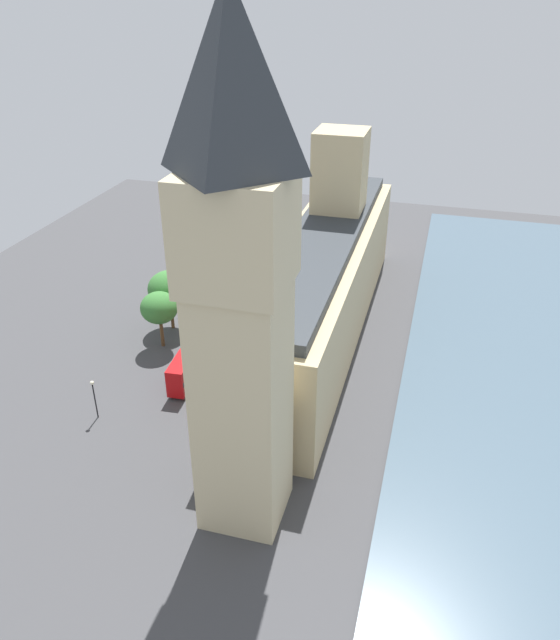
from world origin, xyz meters
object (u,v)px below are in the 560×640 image
parliament_building (323,278)px  car_white_leading (225,331)px  plane_tree_corner (159,308)px  plane_tree_kerbside (169,289)px  double_decker_bus_by_river_gate (187,366)px  pedestrian_near_tower (294,272)px  plane_tree_far_end (238,217)px  car_black_midblock (252,294)px  street_lamp_under_trees (94,392)px  clock_tower (238,286)px  pedestrian_trailing (266,327)px

parliament_building → car_white_leading: bearing=24.0°
plane_tree_corner → plane_tree_kerbside: bearing=-81.5°
double_decker_bus_by_river_gate → pedestrian_near_tower: bearing=77.4°
pedestrian_near_tower → plane_tree_kerbside: bearing=142.0°
plane_tree_far_end → car_black_midblock: bearing=114.3°
street_lamp_under_trees → pedestrian_near_tower: bearing=-105.6°
clock_tower → pedestrian_near_tower: size_ratio=35.30×
car_black_midblock → plane_tree_far_end: bearing=110.2°
car_black_midblock → plane_tree_corner: (8.71, 19.90, 6.04)m
clock_tower → car_black_midblock: size_ratio=12.50×
car_white_leading → double_decker_bus_by_river_gate: 14.04m
parliament_building → street_lamp_under_trees: size_ratio=11.46×
pedestrian_near_tower → car_white_leading: bearing=160.1°
street_lamp_under_trees → plane_tree_kerbside: bearing=-89.3°
car_white_leading → pedestrian_trailing: 6.91m
plane_tree_kerbside → pedestrian_trailing: bearing=-169.3°
parliament_building → plane_tree_far_end: bearing=-50.3°
double_decker_bus_by_river_gate → plane_tree_kerbside: bearing=117.7°
double_decker_bus_by_river_gate → plane_tree_kerbside: plane_tree_kerbside is taller
car_black_midblock → double_decker_bus_by_river_gate: 28.12m
car_white_leading → street_lamp_under_trees: street_lamp_under_trees is taller
plane_tree_corner → car_black_midblock: bearing=-113.6°
parliament_building → clock_tower: size_ratio=1.26×
car_black_midblock → plane_tree_corner: bearing=-117.8°
car_white_leading → street_lamp_under_trees: (9.15, 25.21, 3.30)m
parliament_building → pedestrian_trailing: parliament_building is taller
clock_tower → plane_tree_kerbside: clock_tower is taller
car_white_leading → double_decker_bus_by_river_gate: double_decker_bus_by_river_gate is taller
double_decker_bus_by_river_gate → clock_tower: bearing=-56.9°
car_black_midblock → plane_tree_kerbside: size_ratio=0.42×
double_decker_bus_by_river_gate → pedestrian_trailing: 18.43m
parliament_building → street_lamp_under_trees: bearing=52.8°
parliament_building → plane_tree_corner: parliament_building is taller
car_white_leading → parliament_building: bearing=-162.8°
double_decker_bus_by_river_gate → pedestrian_near_tower: 40.48m
car_white_leading → pedestrian_near_tower: car_white_leading is taller
plane_tree_corner → pedestrian_near_tower: bearing=-113.4°
clock_tower → car_black_midblock: bearing=-72.8°
parliament_building → pedestrian_trailing: 12.91m
double_decker_bus_by_river_gate → car_white_leading: bearing=82.7°
clock_tower → parliament_building: bearing=-89.4°
plane_tree_corner → parliament_building: bearing=-152.2°
pedestrian_near_tower → plane_tree_corner: size_ratio=0.16×
pedestrian_trailing → plane_tree_corner: 18.27m
plane_tree_corner → plane_tree_far_end: bearing=-87.8°
plane_tree_kerbside → plane_tree_corner: bearing=98.5°
pedestrian_near_tower → pedestrian_trailing: 23.05m
car_black_midblock → plane_tree_far_end: size_ratio=0.46×
plane_tree_far_end → clock_tower: bearing=109.5°
car_white_leading → pedestrian_near_tower: 26.59m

